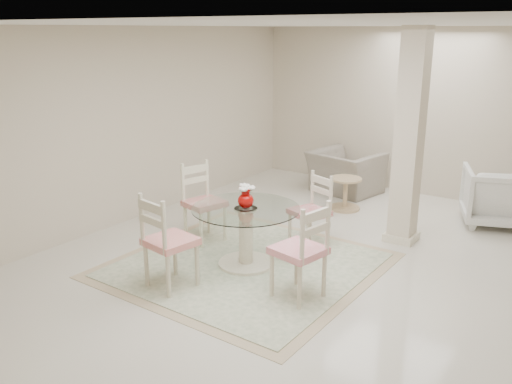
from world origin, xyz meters
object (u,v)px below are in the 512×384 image
Objects in this scene: dining_table at (246,237)px; armchair_white at (497,196)px; dining_chair_east at (304,244)px; side_table at (345,195)px; red_vase at (246,196)px; dining_chair_north at (314,205)px; dining_chair_south at (164,235)px; column at (409,139)px; recliner_taupe at (345,172)px; dining_chair_west at (201,196)px.

dining_table is 1.37× the size of armchair_white.
armchair_white is at bearing 57.55° from dining_table.
dining_chair_east is 2.33× the size of side_table.
red_vase is at bearing 35.61° from armchair_white.
dining_table is 1.05m from dining_chair_east.
dining_chair_north reaches higher than red_vase.
dining_chair_south is 1.29× the size of armchair_white.
armchair_white reaches higher than side_table.
dining_chair_north is (0.34, 0.96, -0.30)m from red_vase.
column is 2.33× the size of dining_chair_south.
dining_table is 3.77m from armchair_white.
dining_chair_south is at bearing -108.85° from red_vase.
red_vase reaches higher than armchair_white.
column is at bearing 146.63° from recliner_taupe.
dining_chair_east is (0.97, -0.33, 0.25)m from dining_table.
dining_table is at bearing 35.60° from armchair_white.
column reaches higher than recliner_taupe.
dining_chair_south is at bearing -53.30° from dining_chair_east.
red_vase is 1.05m from dining_chair_east.
recliner_taupe is at bearing -148.92° from dining_chair_east.
dining_chair_west is 4.13m from armchair_white.
armchair_white reaches higher than recliner_taupe.
dining_chair_north is 1.66m from side_table.
dining_chair_south reaches higher than recliner_taupe.
recliner_taupe is at bearing 135.98° from column.
dining_chair_west is at bearing -113.63° from side_table.
red_vase is 0.56× the size of side_table.
dining_chair_north is at bearing 30.93° from armchair_white.
recliner_taupe is at bearing 116.90° from side_table.
dining_chair_south is (0.64, -1.31, 0.02)m from dining_chair_west.
armchair_white is 2.13m from side_table.
dining_chair_north is at bearing 70.48° from red_vase.
dining_table is at bearing 107.65° from recliner_taupe.
dining_chair_east is 3.06m from side_table.
side_table is (-1.18, 0.72, -1.12)m from column.
side_table is (-0.97, 2.88, -0.38)m from dining_chair_east.
armchair_white is (2.35, 4.15, -0.20)m from dining_chair_south.
recliner_taupe is (-0.41, 3.36, -0.50)m from red_vase.
dining_chair_west is (-1.31, -0.62, 0.05)m from dining_chair_north.
dining_table is 1.15× the size of recliner_taupe.
column reaches higher than dining_chair_south.
red_vase is at bearing -94.03° from dining_chair_west.
dining_table is at bearing -100.25° from dining_chair_south.
dining_chair_north is (-0.63, 1.29, -0.06)m from dining_chair_east.
dining_chair_north is 0.92× the size of dining_chair_west.
red_vase is (-1.18, -1.82, -0.50)m from column.
dining_chair_west is 1.25× the size of armchair_white.
column reaches higher than dining_chair_east.
red_vase is (0.00, -0.00, 0.49)m from dining_table.
red_vase reaches higher than side_table.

